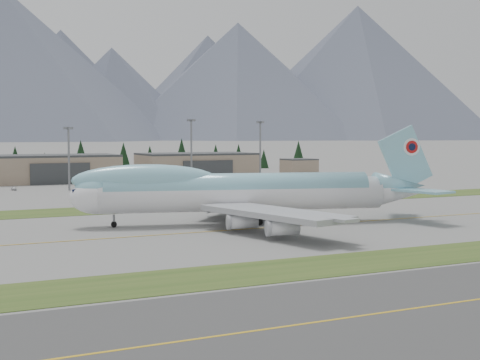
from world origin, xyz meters
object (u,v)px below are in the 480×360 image
hangar_center (54,168)px  service_vehicle_a (14,190)px  service_vehicle_b (151,186)px  hangar_right (197,165)px  boeing_747_freighter (239,191)px  service_vehicle_c (251,178)px

hangar_center → service_vehicle_a: hangar_center is taller
service_vehicle_b → hangar_center: bearing=65.7°
hangar_right → boeing_747_freighter: bearing=-108.3°
hangar_center → service_vehicle_c: (80.17, -12.05, -5.39)m
hangar_center → hangar_right: (60.00, 0.00, 0.00)m
boeing_747_freighter → service_vehicle_b: boeing_747_freighter is taller
hangar_right → service_vehicle_b: size_ratio=11.53×
boeing_747_freighter → hangar_center: (-13.08, 142.15, -1.46)m
hangar_center → service_vehicle_c: hangar_center is taller
service_vehicle_a → service_vehicle_c: bearing=7.9°
hangar_right → service_vehicle_c: bearing=-30.9°
service_vehicle_c → hangar_center: bearing=-172.9°
hangar_right → service_vehicle_b: bearing=-131.3°
boeing_747_freighter → service_vehicle_b: 106.60m
boeing_747_freighter → hangar_center: size_ratio=1.65×
service_vehicle_b → service_vehicle_c: bearing=-36.0°
service_vehicle_a → service_vehicle_b: size_ratio=0.84×
boeing_747_freighter → service_vehicle_a: (-32.26, 108.95, -6.85)m
boeing_747_freighter → hangar_center: 142.76m
boeing_747_freighter → service_vehicle_b: size_ratio=18.98×
service_vehicle_a → service_vehicle_c: (99.35, 21.15, 0.00)m
boeing_747_freighter → service_vehicle_b: (14.61, 105.38, -6.85)m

